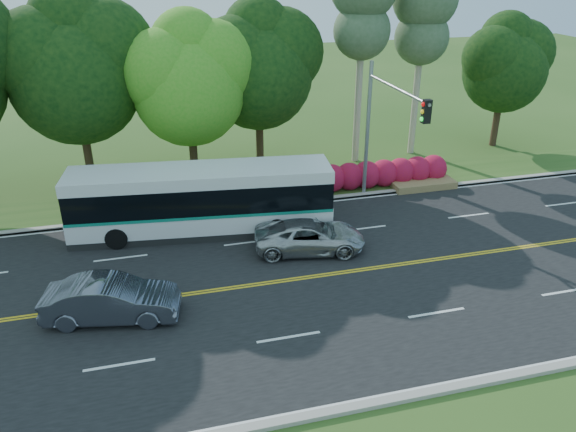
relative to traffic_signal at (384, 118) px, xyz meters
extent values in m
plane|color=#2F531B|center=(-6.49, -5.40, -4.67)|extent=(120.00, 120.00, 0.00)
cube|color=black|center=(-6.49, -5.40, -4.66)|extent=(60.00, 14.00, 0.02)
cube|color=#A09990|center=(-6.49, 1.75, -4.60)|extent=(60.00, 0.30, 0.15)
cube|color=#A09990|center=(-6.49, -12.55, -4.60)|extent=(60.00, 0.30, 0.15)
cube|color=#2F531B|center=(-6.49, 3.60, -4.62)|extent=(60.00, 4.00, 0.10)
cube|color=gold|center=(-6.49, -5.48, -4.65)|extent=(57.00, 0.10, 0.00)
cube|color=gold|center=(-6.49, -5.32, -4.65)|extent=(57.00, 0.10, 0.00)
cube|color=silver|center=(-12.49, -8.90, -4.65)|extent=(2.20, 0.12, 0.00)
cube|color=silver|center=(-6.99, -8.90, -4.65)|extent=(2.20, 0.12, 0.00)
cube|color=silver|center=(-1.49, -8.90, -4.65)|extent=(2.20, 0.12, 0.00)
cube|color=silver|center=(4.01, -8.90, -4.65)|extent=(2.20, 0.12, 0.00)
cube|color=silver|center=(-12.49, -1.90, -4.65)|extent=(2.20, 0.12, 0.00)
cube|color=silver|center=(-6.99, -1.90, -4.65)|extent=(2.20, 0.12, 0.00)
cube|color=silver|center=(-1.49, -1.90, -4.65)|extent=(2.20, 0.12, 0.00)
cube|color=silver|center=(4.01, -1.90, -4.65)|extent=(2.20, 0.12, 0.00)
cube|color=silver|center=(9.51, -1.90, -4.65)|extent=(2.20, 0.12, 0.00)
cube|color=silver|center=(-6.49, 1.45, -4.65)|extent=(57.00, 0.12, 0.00)
cube|color=silver|center=(-6.49, -12.25, -4.65)|extent=(57.00, 0.12, 0.00)
cylinder|color=#312416|center=(-13.99, 6.60, -2.87)|extent=(0.44, 0.44, 3.60)
sphere|color=black|center=(-13.99, 6.60, 1.24)|extent=(6.60, 6.60, 6.60)
sphere|color=black|center=(-12.51, 6.90, 2.56)|extent=(5.28, 5.28, 5.28)
sphere|color=black|center=(-15.31, 6.40, 2.39)|extent=(4.95, 4.95, 4.95)
sphere|color=black|center=(-13.89, 7.00, 3.71)|extent=(4.29, 4.29, 4.29)
cylinder|color=#312416|center=(-8.49, 5.60, -3.05)|extent=(0.44, 0.44, 3.24)
sphere|color=#39961F|center=(-8.49, 5.60, 0.60)|extent=(5.80, 5.80, 5.80)
sphere|color=#39961F|center=(-7.19, 5.90, 1.76)|extent=(4.64, 4.64, 4.64)
sphere|color=#39961F|center=(-9.65, 5.40, 1.61)|extent=(4.35, 4.35, 4.35)
sphere|color=#39961F|center=(-8.39, 6.00, 2.77)|extent=(3.77, 3.77, 3.77)
cylinder|color=#312416|center=(-4.49, 7.10, -2.96)|extent=(0.44, 0.44, 3.42)
sphere|color=black|center=(-4.49, 7.10, 0.85)|extent=(6.00, 6.00, 6.00)
sphere|color=black|center=(-3.14, 7.40, 2.05)|extent=(4.80, 4.80, 4.80)
sphere|color=black|center=(-5.69, 6.90, 1.90)|extent=(4.50, 4.50, 4.50)
sphere|color=black|center=(-4.39, 7.50, 3.10)|extent=(3.90, 3.90, 3.90)
cylinder|color=#ADA58B|center=(1.51, 7.10, 0.23)|extent=(0.40, 0.40, 9.80)
sphere|color=#3F5B39|center=(1.51, 7.10, 3.03)|extent=(3.23, 3.23, 3.23)
cylinder|color=#ADA58B|center=(5.51, 7.60, -0.12)|extent=(0.40, 0.40, 9.10)
sphere|color=#3F5B39|center=(5.51, 7.60, 2.48)|extent=(3.23, 3.23, 3.23)
cylinder|color=#312416|center=(11.51, 7.60, -3.14)|extent=(0.44, 0.44, 3.06)
sphere|color=black|center=(11.51, 7.60, 0.21)|extent=(5.20, 5.20, 5.20)
sphere|color=black|center=(12.68, 7.90, 1.25)|extent=(4.16, 4.16, 4.16)
sphere|color=black|center=(10.47, 7.40, 1.12)|extent=(3.90, 3.90, 3.90)
sphere|color=black|center=(11.61, 8.00, 2.16)|extent=(3.38, 3.38, 3.38)
sphere|color=#A70D47|center=(-3.49, 2.80, -3.92)|extent=(1.50, 1.50, 1.50)
sphere|color=#A70D47|center=(-2.49, 2.80, -3.92)|extent=(1.50, 1.50, 1.50)
sphere|color=#A70D47|center=(-1.49, 2.80, -3.92)|extent=(1.50, 1.50, 1.50)
sphere|color=#A70D47|center=(-0.49, 2.80, -3.92)|extent=(1.50, 1.50, 1.50)
sphere|color=#A70D47|center=(0.51, 2.80, -3.92)|extent=(1.50, 1.50, 1.50)
sphere|color=#A70D47|center=(1.51, 2.80, -3.92)|extent=(1.50, 1.50, 1.50)
sphere|color=#A70D47|center=(2.51, 2.80, -3.92)|extent=(1.50, 1.50, 1.50)
sphere|color=#A70D47|center=(3.51, 2.80, -3.92)|extent=(1.50, 1.50, 1.50)
sphere|color=#A70D47|center=(4.51, 2.80, -3.92)|extent=(1.50, 1.50, 1.50)
cube|color=olive|center=(3.51, 2.00, -4.47)|extent=(3.50, 1.40, 0.40)
cylinder|color=gray|center=(0.01, 1.90, -1.17)|extent=(0.20, 0.20, 7.00)
cylinder|color=gray|center=(0.01, -1.10, 1.63)|extent=(0.14, 6.00, 0.14)
cube|color=black|center=(0.01, -3.90, 1.33)|extent=(0.32, 0.28, 0.95)
sphere|color=red|center=(-0.16, -3.90, 1.63)|extent=(0.18, 0.18, 0.18)
sphere|color=yellow|center=(-0.16, -3.90, 1.33)|extent=(0.18, 0.18, 0.18)
sphere|color=#19D833|center=(-0.16, -3.90, 1.03)|extent=(0.18, 0.18, 0.18)
cube|color=silver|center=(-8.77, -0.25, -3.83)|extent=(11.88, 3.82, 0.96)
cube|color=black|center=(-8.77, -0.25, -2.74)|extent=(11.83, 3.86, 1.21)
cube|color=silver|center=(-8.77, -0.25, -1.87)|extent=(11.88, 3.82, 0.54)
cube|color=#0D7760|center=(-8.77, -0.25, -3.40)|extent=(11.83, 3.87, 0.14)
cube|color=black|center=(-14.54, 0.42, -2.65)|extent=(0.33, 2.27, 1.66)
cube|color=#19E54C|center=(-14.53, 0.42, -1.72)|extent=(0.22, 1.48, 0.21)
cube|color=black|center=(-8.77, -0.25, -4.48)|extent=(11.87, 3.73, 0.34)
cylinder|color=black|center=(-12.62, -0.97, -4.16)|extent=(1.00, 0.38, 0.97)
cylinder|color=black|center=(-12.35, 1.33, -4.16)|extent=(1.00, 0.38, 0.97)
cylinder|color=black|center=(-5.66, -1.79, -4.16)|extent=(1.00, 0.38, 0.97)
cylinder|color=black|center=(-5.39, 0.52, -4.16)|extent=(1.00, 0.38, 0.97)
imported|color=#575C6A|center=(-12.69, -6.27, -3.88)|extent=(4.88, 2.47, 1.53)
imported|color=#B0B2B4|center=(-4.55, -3.25, -3.99)|extent=(5.06, 3.03, 1.32)
camera|label=1|loc=(-10.92, -23.69, 7.12)|focal=35.00mm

